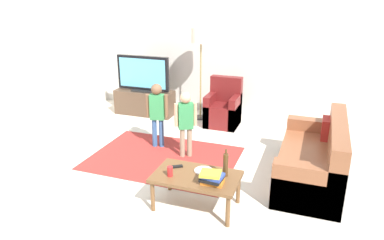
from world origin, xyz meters
name	(u,v)px	position (x,y,z in m)	size (l,w,h in m)	color
ground	(177,178)	(0.00, 0.00, 0.00)	(7.80, 7.80, 0.00)	beige
wall_back	(233,48)	(0.00, 3.00, 1.35)	(6.00, 0.12, 2.70)	silver
area_rug	(164,158)	(-0.44, 0.52, 0.00)	(2.20, 1.60, 0.01)	#9E2D28
tv_stand	(145,103)	(-1.65, 2.30, 0.24)	(1.20, 0.44, 0.50)	#4C3828
tv	(143,74)	(-1.65, 2.28, 0.85)	(1.10, 0.28, 0.71)	black
couch	(317,161)	(1.78, 0.59, 0.29)	(0.80, 1.80, 0.86)	brown
armchair	(224,109)	(0.04, 2.26, 0.30)	(0.60, 0.60, 0.90)	maroon
floor_lamp	(201,40)	(-0.49, 2.45, 1.54)	(0.36, 0.36, 1.78)	#262626
child_near_tv	(157,110)	(-0.70, 0.89, 0.64)	(0.35, 0.18, 1.06)	#33598C
child_center	(186,119)	(-0.14, 0.70, 0.62)	(0.31, 0.21, 1.03)	gray
coffee_table	(196,179)	(0.47, -0.55, 0.37)	(1.00, 0.60, 0.42)	brown
book_stack	(212,178)	(0.69, -0.66, 0.49)	(0.27, 0.23, 0.14)	orange
bottle	(226,165)	(0.79, -0.45, 0.56)	(0.06, 0.06, 0.34)	#4C3319
tv_remote	(176,167)	(0.17, -0.45, 0.43)	(0.17, 0.05, 0.02)	black
soda_can	(170,171)	(0.19, -0.67, 0.48)	(0.07, 0.07, 0.12)	red
plate	(204,171)	(0.52, -0.43, 0.43)	(0.22, 0.22, 0.02)	white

